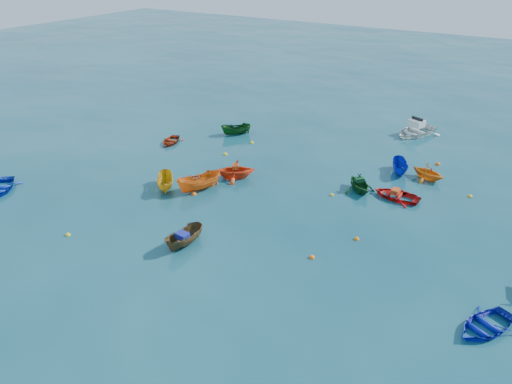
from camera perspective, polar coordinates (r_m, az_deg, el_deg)
The scene contains 27 objects.
ground at distance 30.21m, azimuth -5.01°, elevation -4.32°, with size 160.00×160.00×0.00m, color #0A3A4B.
dinghy_blue_sw at distance 38.98m, azimuth -27.15°, elevation 0.13°, with size 2.38×3.32×0.69m, color #1035CB.
sampan_brown_mid at distance 28.92m, azimuth -8.11°, elevation -6.06°, with size 1.08×2.85×1.10m, color brown.
dinghy_blue_se at distance 25.34m, azimuth 24.63°, elevation -14.05°, with size 2.27×3.18×0.66m, color #0E1CAF.
dinghy_orange_w at distance 36.62m, azimuth -2.40°, elevation 1.63°, with size 2.50×2.90×1.53m, color #F24316.
sampan_yellow_mid at distance 35.53m, azimuth -10.23°, elevation 0.37°, with size 1.10×2.93×1.13m, color #CC9312.
sampan_orange_n at distance 34.99m, azimuth -6.46°, elevation 0.21°, with size 1.26×3.35×1.29m, color orange.
dinghy_green_n at distance 35.38m, azimuth 11.66°, elevation 0.12°, with size 2.23×2.58×1.36m, color #0F4119.
dinghy_red_ne at distance 35.02m, azimuth 15.72°, elevation -0.67°, with size 2.24×3.13×0.65m, color red.
sampan_blue_far at distance 38.89m, azimuth 16.08°, elevation 2.11°, with size 1.07×2.83×1.10m, color #0D1DA9.
dinghy_red_far at distance 43.69m, azimuth -9.72°, elevation 5.55°, with size 1.87×2.62×0.54m, color #9E290D.
dinghy_orange_far at distance 38.49m, azimuth 18.95°, elevation 1.42°, with size 2.16×2.50×1.32m, color orange.
sampan_green_far at distance 45.08m, azimuth -2.28°, elevation 6.60°, with size 1.03×2.73×1.05m, color #104514.
motorboat_white at distance 47.22m, azimuth 17.72°, elevation 6.27°, with size 3.17×4.44×1.52m, color white.
tarp_blue_a at distance 28.45m, azimuth -8.41°, elevation -4.97°, with size 0.71×0.53×0.34m, color navy.
tarp_orange_a at distance 36.24m, azimuth -2.35°, elevation 2.94°, with size 0.61×0.46×0.29m, color #CC4314.
tarp_green_b at distance 35.11m, azimuth 11.71°, elevation 1.39°, with size 0.60×0.46×0.29m, color #104321.
tarp_orange_b at distance 34.83m, azimuth 15.66°, elevation 0.09°, with size 0.66×0.50×0.32m, color #CB4214.
buoy_ye_a at distance 31.59m, azimuth -20.70°, elevation -4.65°, with size 0.31×0.31×0.31m, color yellow.
buoy_or_b at distance 27.77m, azimuth 6.39°, elevation -7.48°, with size 0.33×0.33×0.33m, color orange.
buoy_ye_b at distance 40.71m, azimuth -3.53°, elevation 4.28°, with size 0.36×0.36×0.36m, color yellow.
buoy_or_c at distance 34.44m, azimuth -7.10°, elevation -0.28°, with size 0.35×0.35×0.35m, color #FD650D.
buoy_ye_c at distance 34.44m, azimuth 8.65°, elevation -0.39°, with size 0.29×0.29×0.29m, color gold.
buoy_or_d at distance 29.76m, azimuth 11.42°, elevation -5.33°, with size 0.32×0.32×0.32m, color orange.
buoy_ye_d at distance 43.06m, azimuth -0.49°, elevation 5.62°, with size 0.36×0.36×0.36m, color yellow.
buoy_or_e at distance 41.27m, azimuth 20.05°, elevation 2.95°, with size 0.38×0.38×0.38m, color #FB560D.
buoy_ye_e at distance 36.86m, azimuth 23.26°, elevation -0.51°, with size 0.32×0.32×0.32m, color gold.
Camera 1 is at (15.78, -20.52, 15.57)m, focal length 35.00 mm.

